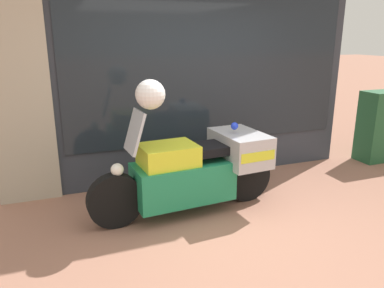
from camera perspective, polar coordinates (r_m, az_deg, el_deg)
ground_plane at (r=4.10m, az=8.71°, el=-13.72°), size 60.00×60.00×0.00m
shop_building at (r=5.28m, az=-4.67°, el=16.80°), size 5.08×0.55×4.17m
window_display at (r=5.74m, az=1.67°, el=0.36°), size 3.90×0.30×1.95m
paramedic_motorcycle at (r=4.42m, az=0.99°, el=-3.69°), size 2.31×0.83×1.28m
white_helmet at (r=3.99m, az=-6.37°, el=7.51°), size 0.32×0.32×0.32m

